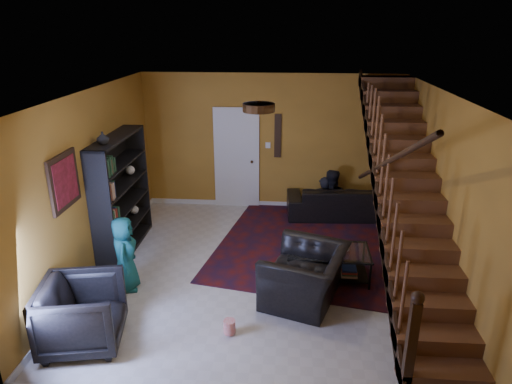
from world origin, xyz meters
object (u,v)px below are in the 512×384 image
(bookshelf, at_px, (122,197))
(coffee_table, at_px, (328,262))
(armchair_left, at_px, (82,314))
(armchair_right, at_px, (305,276))
(sofa, at_px, (343,201))

(bookshelf, xyz_separation_m, coffee_table, (3.43, -0.74, -0.69))
(armchair_left, height_order, coffee_table, armchair_left)
(armchair_left, distance_m, armchair_right, 2.94)
(sofa, xyz_separation_m, coffee_table, (-0.47, -2.44, -0.05))
(sofa, height_order, armchair_left, armchair_left)
(armchair_left, xyz_separation_m, coffee_table, (3.08, 1.79, -0.15))
(armchair_right, distance_m, coffee_table, 0.74)
(armchair_left, distance_m, coffee_table, 3.56)
(bookshelf, height_order, armchair_right, bookshelf)
(armchair_left, height_order, armchair_right, armchair_left)
(armchair_left, bearing_deg, coffee_table, -70.57)
(armchair_right, bearing_deg, bookshelf, -95.25)
(sofa, height_order, armchair_right, armchair_right)
(armchair_left, relative_size, armchair_right, 0.79)
(sofa, xyz_separation_m, armchair_right, (-0.84, -3.07, 0.06))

